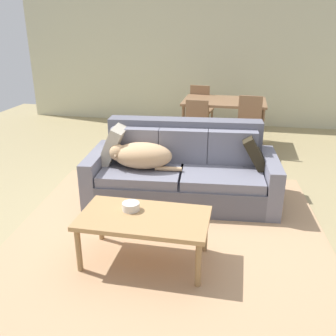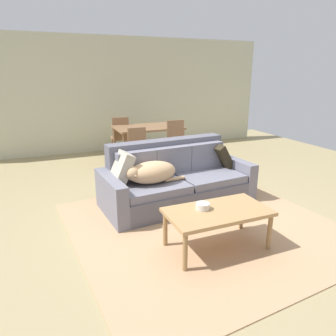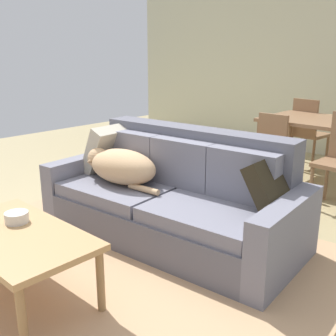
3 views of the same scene
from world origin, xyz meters
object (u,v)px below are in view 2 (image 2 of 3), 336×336
(throw_pillow_by_right_arm, at_px, (220,156))
(coffee_table, at_px, (218,214))
(dining_table, at_px, (148,130))
(dining_chair_far_left, at_px, (120,135))
(bowl_on_coffee_table, at_px, (203,206))
(dog_on_left_cushion, at_px, (151,172))
(throw_pillow_by_left_arm, at_px, (120,168))
(dining_chair_near_right, at_px, (177,142))
(dining_chair_near_left, at_px, (139,148))
(couch, at_px, (175,180))

(throw_pillow_by_right_arm, relative_size, coffee_table, 0.36)
(throw_pillow_by_right_arm, distance_m, coffee_table, 1.77)
(dining_table, relative_size, dining_chair_far_left, 1.46)
(coffee_table, xyz_separation_m, dining_table, (0.46, 3.59, 0.30))
(bowl_on_coffee_table, xyz_separation_m, dining_chair_far_left, (0.14, 4.08, 0.03))
(dog_on_left_cushion, distance_m, dining_table, 2.56)
(throw_pillow_by_left_arm, bearing_deg, dining_chair_near_right, 46.16)
(dining_chair_near_left, height_order, dining_chair_near_right, dining_chair_near_right)
(throw_pillow_by_right_arm, height_order, dining_chair_near_right, dining_chair_near_right)
(bowl_on_coffee_table, bearing_deg, throw_pillow_by_left_arm, 114.94)
(couch, relative_size, dining_chair_far_left, 2.41)
(dog_on_left_cushion, xyz_separation_m, dining_table, (0.80, 2.43, 0.13))
(coffee_table, relative_size, dining_chair_far_left, 1.19)
(bowl_on_coffee_table, xyz_separation_m, dining_table, (0.60, 3.51, 0.22))
(throw_pillow_by_left_arm, relative_size, bowl_on_coffee_table, 3.01)
(dog_on_left_cushion, relative_size, throw_pillow_by_right_arm, 2.12)
(dog_on_left_cushion, xyz_separation_m, dining_chair_near_left, (0.40, 1.81, -0.10))
(dining_chair_near_left, relative_size, dining_chair_near_right, 0.90)
(throw_pillow_by_left_arm, height_order, dining_chair_near_right, dining_chair_near_right)
(throw_pillow_by_right_arm, relative_size, dining_table, 0.29)
(dining_table, distance_m, dining_chair_near_left, 0.77)
(bowl_on_coffee_table, distance_m, dining_chair_far_left, 4.08)
(coffee_table, xyz_separation_m, dining_chair_near_left, (0.05, 2.98, 0.07))
(couch, height_order, dog_on_left_cushion, couch)
(dining_chair_far_left, bearing_deg, dining_chair_near_left, 100.01)
(coffee_table, bearing_deg, dining_table, 82.72)
(couch, height_order, throw_pillow_by_right_arm, couch)
(dining_chair_near_left, bearing_deg, dining_chair_near_right, 2.44)
(dining_chair_near_left, relative_size, dining_chair_far_left, 0.92)
(dog_on_left_cushion, distance_m, dining_chair_near_right, 2.21)
(couch, relative_size, dining_chair_near_right, 2.37)
(couch, xyz_separation_m, dining_chair_near_left, (-0.06, 1.61, 0.15))
(throw_pillow_by_right_arm, distance_m, dining_table, 2.16)
(coffee_table, xyz_separation_m, bowl_on_coffee_table, (-0.14, 0.08, 0.09))
(throw_pillow_by_left_arm, bearing_deg, coffee_table, -61.65)
(throw_pillow_by_left_arm, bearing_deg, bowl_on_coffee_table, -65.06)
(dining_table, height_order, dining_chair_near_left, dining_chair_near_left)
(couch, xyz_separation_m, bowl_on_coffee_table, (-0.25, -1.28, 0.16))
(dining_table, xyz_separation_m, dining_chair_near_right, (0.42, -0.58, -0.18))
(couch, relative_size, dog_on_left_cushion, 2.68)
(dining_table, height_order, dining_chair_far_left, dining_chair_far_left)
(dining_chair_near_right, bearing_deg, throw_pillow_by_right_arm, -84.59)
(dining_chair_near_right, bearing_deg, coffee_table, -103.09)
(dining_chair_far_left, bearing_deg, throw_pillow_by_left_arm, 82.90)
(dog_on_left_cushion, xyz_separation_m, dining_chair_near_right, (1.22, 1.84, -0.05))
(bowl_on_coffee_table, bearing_deg, dining_chair_far_left, 88.07)
(couch, bearing_deg, dining_chair_far_left, 87.38)
(throw_pillow_by_right_arm, bearing_deg, bowl_on_coffee_table, -127.56)
(coffee_table, bearing_deg, dining_chair_near_right, 73.74)
(throw_pillow_by_left_arm, height_order, dining_chair_far_left, dining_chair_far_left)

